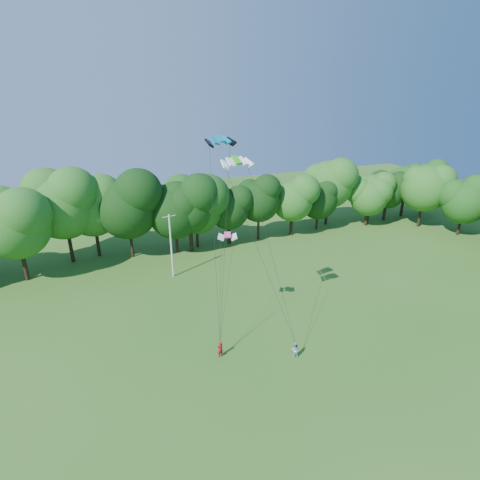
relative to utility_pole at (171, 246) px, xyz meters
name	(u,v)px	position (x,y,z in m)	size (l,w,h in m)	color
ground	(324,437)	(4.10, -27.80, -4.29)	(160.00, 160.00, 0.00)	#295C19
utility_pole	(171,246)	(0.00, 0.00, 0.00)	(1.66, 0.39, 8.35)	silver
kite_flyer_left	(220,349)	(0.31, -17.05, -3.48)	(0.59, 0.39, 1.62)	#AE161E
kite_flyer_right	(295,349)	(6.52, -19.63, -3.53)	(0.74, 0.58, 1.52)	#A9C2EB
kite_teal	(220,139)	(1.61, -14.42, 14.48)	(2.58, 1.53, 0.52)	#057EA2
kite_green	(236,160)	(2.60, -15.44, 12.90)	(2.60, 1.31, 0.60)	green
kite_pink	(227,235)	(2.67, -13.01, 5.68)	(1.98, 1.43, 0.33)	#FF46A4
tree_back_center	(189,203)	(4.46, 7.19, 3.15)	(8.19, 8.19, 11.92)	black
tree_back_east	(372,188)	(37.31, 7.26, 2.17)	(7.11, 7.11, 10.34)	black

